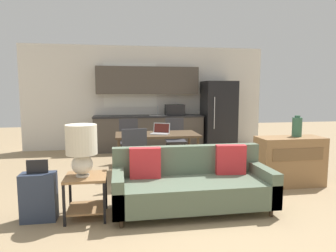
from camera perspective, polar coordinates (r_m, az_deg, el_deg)
The scene contains 15 objects.
ground_plane at distance 3.81m, azimuth 3.20°, elevation -17.06°, with size 20.00×20.00×0.00m, color #9E8460.
wall_back at distance 8.07m, azimuth -4.05°, elevation 5.44°, with size 6.40×0.07×2.70m.
kitchen_counter at distance 7.80m, azimuth -3.64°, elevation 1.63°, with size 2.81×0.65×2.15m.
refrigerator at distance 8.07m, azimuth 9.58°, elevation 2.06°, with size 0.81×0.79×1.78m.
dining_table at distance 5.65m, azimuth -2.12°, elevation -2.11°, with size 1.54×0.80×0.73m.
couch at distance 3.98m, azimuth 4.45°, elevation -11.04°, with size 2.02×0.80×0.81m.
side_table at distance 3.84m, azimuth -15.31°, elevation -11.53°, with size 0.49×0.49×0.52m.
table_lamp at distance 3.70m, azimuth -16.13°, elevation -3.65°, with size 0.37×0.37×0.62m.
credenza at distance 5.29m, azimuth 22.14°, elevation -6.21°, with size 1.07×0.46×0.79m.
vase at distance 5.30m, azimuth 23.36°, elevation -0.13°, with size 0.15×0.15×0.35m.
dining_chair_far_left at distance 6.36m, azimuth -7.41°, elevation -2.46°, with size 0.44×0.44×0.94m.
dining_chair_near_left at distance 4.91m, azimuth -6.63°, elevation -5.19°, with size 0.47×0.47×0.94m.
dining_chair_far_right at distance 6.48m, azimuth 1.39°, elevation -2.24°, with size 0.44×0.44×0.94m.
laptop at distance 5.61m, azimuth -1.41°, elevation -1.00°, with size 0.40×0.37×0.20m.
suitcase at distance 3.94m, azimuth -23.38°, elevation -12.20°, with size 0.40×0.22×0.74m.
Camera 1 is at (-0.77, -3.40, 1.54)m, focal length 32.00 mm.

